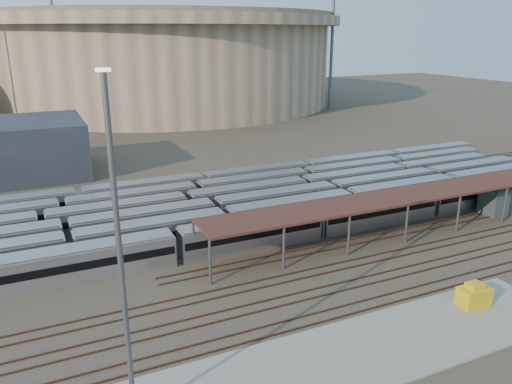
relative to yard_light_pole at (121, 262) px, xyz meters
name	(u,v)px	position (x,y,z in m)	size (l,w,h in m)	color
ground	(284,275)	(19.19, 14.54, -11.83)	(420.00, 420.00, 0.00)	#383026
apron	(317,366)	(14.19, -0.46, -11.73)	(50.00, 9.00, 0.20)	gray
subway_trains	(201,210)	(16.07, 33.04, -10.03)	(122.62, 23.90, 3.60)	silver
inspection_shed	(420,194)	(41.19, 18.54, -6.85)	(60.30, 6.00, 5.30)	#535357
empty_tracks	(308,295)	(19.19, 9.54, -11.74)	(170.00, 9.62, 0.18)	#4C3323
stadium	(165,57)	(44.19, 154.54, 4.64)	(124.00, 124.00, 32.50)	tan
floodlight_2	(332,46)	(89.19, 114.54, 8.82)	(4.00, 1.00, 38.40)	#535357
floodlight_3	(56,45)	(9.19, 174.54, 8.82)	(4.00, 1.00, 38.40)	#535357
yard_light_pole	(121,262)	(0.00, 0.00, 0.00)	(0.81, 0.36, 23.10)	#535357
yellow_equipment	(474,297)	(32.42, 1.06, -10.71)	(2.96, 1.85, 1.85)	gold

